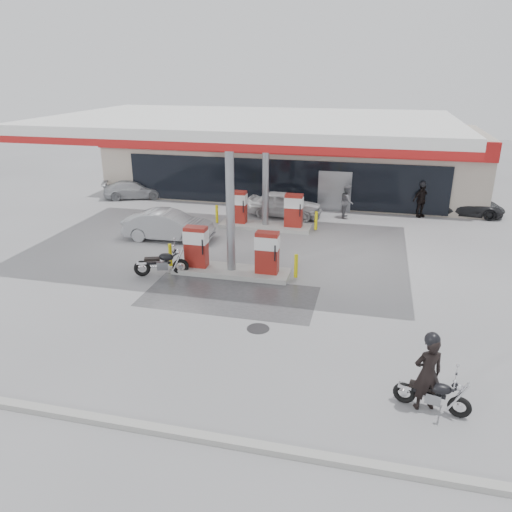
{
  "coord_description": "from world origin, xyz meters",
  "views": [
    {
      "loc": [
        5.07,
        -15.05,
        7.46
      ],
      "look_at": [
        1.22,
        0.98,
        1.2
      ],
      "focal_mm": 35.0,
      "sensor_mm": 36.0,
      "label": 1
    }
  ],
  "objects_px": {
    "pump_island_far": "(265,214)",
    "parked_car_left": "(134,189)",
    "main_motorcycle": "(433,395)",
    "attendant": "(347,201)",
    "pump_island_near": "(231,256)",
    "sedan_white": "(284,204)",
    "biker_walking": "(421,200)",
    "hatchback_silver": "(169,225)",
    "biker_main": "(428,374)",
    "parked_car_right": "(467,206)",
    "parked_motorcycle": "(162,264)"
  },
  "relations": [
    {
      "from": "parked_motorcycle",
      "to": "parked_car_right",
      "type": "distance_m",
      "value": 17.02
    },
    {
      "from": "pump_island_far",
      "to": "biker_walking",
      "type": "height_order",
      "value": "biker_walking"
    },
    {
      "from": "attendant",
      "to": "parked_car_left",
      "type": "height_order",
      "value": "attendant"
    },
    {
      "from": "pump_island_far",
      "to": "parked_car_right",
      "type": "bearing_deg",
      "value": 25.43
    },
    {
      "from": "sedan_white",
      "to": "hatchback_silver",
      "type": "distance_m",
      "value": 6.68
    },
    {
      "from": "pump_island_near",
      "to": "biker_walking",
      "type": "height_order",
      "value": "biker_walking"
    },
    {
      "from": "attendant",
      "to": "parked_car_right",
      "type": "height_order",
      "value": "attendant"
    },
    {
      "from": "biker_main",
      "to": "biker_walking",
      "type": "distance_m",
      "value": 16.57
    },
    {
      "from": "pump_island_far",
      "to": "hatchback_silver",
      "type": "bearing_deg",
      "value": -144.84
    },
    {
      "from": "pump_island_near",
      "to": "biker_main",
      "type": "height_order",
      "value": "biker_main"
    },
    {
      "from": "attendant",
      "to": "main_motorcycle",
      "type": "bearing_deg",
      "value": -168.97
    },
    {
      "from": "parked_car_left",
      "to": "main_motorcycle",
      "type": "bearing_deg",
      "value": -159.33
    },
    {
      "from": "parked_motorcycle",
      "to": "parked_car_left",
      "type": "relative_size",
      "value": 0.55
    },
    {
      "from": "parked_car_right",
      "to": "biker_walking",
      "type": "xyz_separation_m",
      "value": [
        -2.45,
        -0.95,
        0.38
      ]
    },
    {
      "from": "attendant",
      "to": "hatchback_silver",
      "type": "bearing_deg",
      "value": 125.89
    },
    {
      "from": "parked_motorcycle",
      "to": "attendant",
      "type": "xyz_separation_m",
      "value": [
        6.28,
        9.58,
        0.39
      ]
    },
    {
      "from": "attendant",
      "to": "pump_island_far",
      "type": "bearing_deg",
      "value": 126.63
    },
    {
      "from": "biker_main",
      "to": "parked_car_right",
      "type": "distance_m",
      "value": 17.83
    },
    {
      "from": "pump_island_near",
      "to": "attendant",
      "type": "distance_m",
      "value": 9.57
    },
    {
      "from": "parked_car_left",
      "to": "hatchback_silver",
      "type": "bearing_deg",
      "value": -165.7
    },
    {
      "from": "pump_island_far",
      "to": "biker_walking",
      "type": "relative_size",
      "value": 2.86
    },
    {
      "from": "pump_island_near",
      "to": "parked_motorcycle",
      "type": "distance_m",
      "value": 2.64
    },
    {
      "from": "pump_island_near",
      "to": "biker_walking",
      "type": "bearing_deg",
      "value": 52.4
    },
    {
      "from": "main_motorcycle",
      "to": "parked_motorcycle",
      "type": "xyz_separation_m",
      "value": [
        -9.31,
        6.01,
        0.07
      ]
    },
    {
      "from": "parked_motorcycle",
      "to": "hatchback_silver",
      "type": "height_order",
      "value": "hatchback_silver"
    },
    {
      "from": "pump_island_far",
      "to": "parked_car_left",
      "type": "relative_size",
      "value": 1.4
    },
    {
      "from": "main_motorcycle",
      "to": "biker_main",
      "type": "height_order",
      "value": "biker_main"
    },
    {
      "from": "sedan_white",
      "to": "biker_walking",
      "type": "distance_m",
      "value": 7.18
    },
    {
      "from": "attendant",
      "to": "parked_car_right",
      "type": "relative_size",
      "value": 0.46
    },
    {
      "from": "attendant",
      "to": "parked_car_left",
      "type": "distance_m",
      "value": 12.83
    },
    {
      "from": "main_motorcycle",
      "to": "biker_walking",
      "type": "xyz_separation_m",
      "value": [
        0.75,
        16.59,
        0.5
      ]
    },
    {
      "from": "biker_main",
      "to": "attendant",
      "type": "relative_size",
      "value": 1.08
    },
    {
      "from": "sedan_white",
      "to": "parked_car_right",
      "type": "xyz_separation_m",
      "value": [
        9.45,
        2.55,
        -0.15
      ]
    },
    {
      "from": "pump_island_near",
      "to": "biker_walking",
      "type": "distance_m",
      "value": 12.37
    },
    {
      "from": "parked_motorcycle",
      "to": "parked_car_right",
      "type": "height_order",
      "value": "parked_motorcycle"
    },
    {
      "from": "main_motorcycle",
      "to": "biker_walking",
      "type": "relative_size",
      "value": 0.97
    },
    {
      "from": "parked_motorcycle",
      "to": "biker_walking",
      "type": "distance_m",
      "value": 14.6
    },
    {
      "from": "biker_main",
      "to": "pump_island_near",
      "type": "bearing_deg",
      "value": -65.82
    },
    {
      "from": "main_motorcycle",
      "to": "parked_car_right",
      "type": "height_order",
      "value": "parked_car_right"
    },
    {
      "from": "pump_island_near",
      "to": "parked_car_right",
      "type": "height_order",
      "value": "pump_island_near"
    },
    {
      "from": "pump_island_far",
      "to": "parked_car_left",
      "type": "height_order",
      "value": "pump_island_far"
    },
    {
      "from": "parked_motorcycle",
      "to": "sedan_white",
      "type": "relative_size",
      "value": 0.51
    },
    {
      "from": "attendant",
      "to": "hatchback_silver",
      "type": "height_order",
      "value": "attendant"
    },
    {
      "from": "pump_island_near",
      "to": "sedan_white",
      "type": "relative_size",
      "value": 1.31
    },
    {
      "from": "main_motorcycle",
      "to": "pump_island_near",
      "type": "bearing_deg",
      "value": 147.39
    },
    {
      "from": "main_motorcycle",
      "to": "attendant",
      "type": "height_order",
      "value": "attendant"
    },
    {
      "from": "pump_island_far",
      "to": "main_motorcycle",
      "type": "distance_m",
      "value": 14.49
    },
    {
      "from": "parked_motorcycle",
      "to": "biker_walking",
      "type": "xyz_separation_m",
      "value": [
        10.06,
        10.58,
        0.43
      ]
    },
    {
      "from": "pump_island_near",
      "to": "attendant",
      "type": "height_order",
      "value": "pump_island_near"
    },
    {
      "from": "attendant",
      "to": "biker_walking",
      "type": "height_order",
      "value": "biker_walking"
    }
  ]
}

